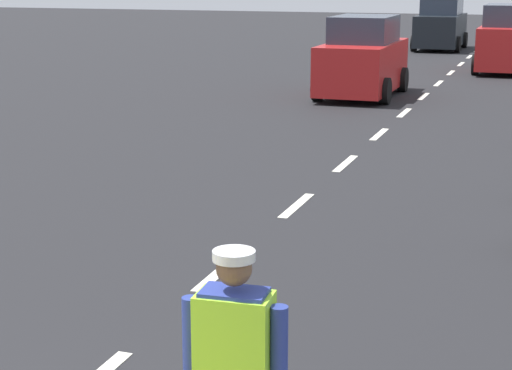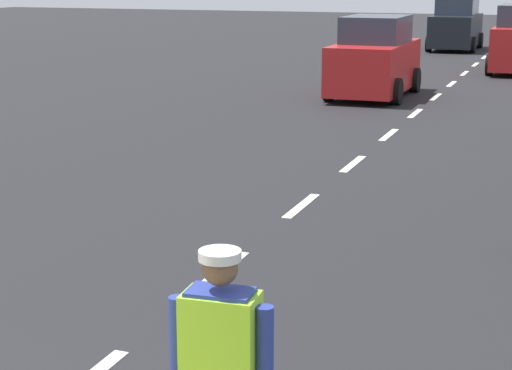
{
  "view_description": "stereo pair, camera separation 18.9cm",
  "coord_description": "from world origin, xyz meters",
  "px_view_note": "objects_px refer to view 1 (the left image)",
  "views": [
    {
      "loc": [
        3.44,
        -2.97,
        3.28
      ],
      "look_at": [
        0.51,
        5.46,
        1.1
      ],
      "focal_mm": 61.29,
      "sensor_mm": 36.0,
      "label": 1
    },
    {
      "loc": [
        3.61,
        -2.9,
        3.28
      ],
      "look_at": [
        0.51,
        5.46,
        1.1
      ],
      "focal_mm": 61.29,
      "sensor_mm": 36.0,
      "label": 2
    }
  ],
  "objects_px": {
    "car_oncoming_third": "(441,26)",
    "road_worker": "(239,365)",
    "car_outgoing_far": "(509,41)",
    "car_oncoming_second": "(363,59)"
  },
  "relations": [
    {
      "from": "car_oncoming_second",
      "to": "car_outgoing_far",
      "type": "bearing_deg",
      "value": 65.82
    },
    {
      "from": "car_oncoming_third",
      "to": "car_outgoing_far",
      "type": "bearing_deg",
      "value": -67.6
    },
    {
      "from": "car_outgoing_far",
      "to": "car_oncoming_second",
      "type": "bearing_deg",
      "value": -114.18
    },
    {
      "from": "car_oncoming_second",
      "to": "car_oncoming_third",
      "type": "distance_m",
      "value": 15.5
    },
    {
      "from": "road_worker",
      "to": "car_oncoming_second",
      "type": "xyz_separation_m",
      "value": [
        -3.31,
        18.59,
        0.07
      ]
    },
    {
      "from": "road_worker",
      "to": "car_oncoming_second",
      "type": "bearing_deg",
      "value": 100.1
    },
    {
      "from": "car_outgoing_far",
      "to": "car_oncoming_third",
      "type": "height_order",
      "value": "car_outgoing_far"
    },
    {
      "from": "car_oncoming_third",
      "to": "car_oncoming_second",
      "type": "bearing_deg",
      "value": -90.07
    },
    {
      "from": "car_outgoing_far",
      "to": "car_oncoming_third",
      "type": "bearing_deg",
      "value": 112.4
    },
    {
      "from": "car_oncoming_third",
      "to": "road_worker",
      "type": "bearing_deg",
      "value": -84.48
    }
  ]
}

